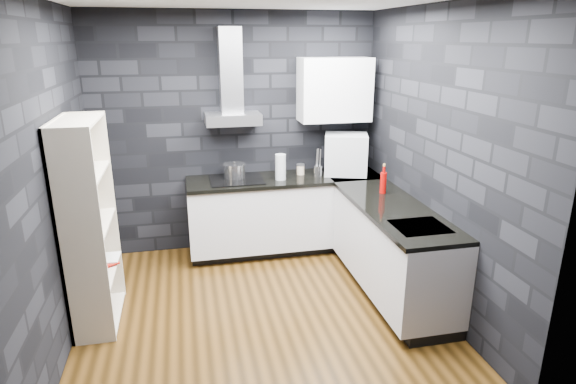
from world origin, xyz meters
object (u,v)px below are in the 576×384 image
object	(u,v)px
pot	(235,171)
storage_jar	(300,170)
glass_vase	(281,167)
utensil_crock	(318,171)
bookshelf	(89,225)
fruit_bowl	(86,227)
red_bottle	(383,183)
appliance_garage	(346,155)

from	to	relation	value
pot	storage_jar	size ratio (longest dim) A/B	2.24
glass_vase	utensil_crock	world-z (taller)	glass_vase
bookshelf	fruit_bowl	distance (m)	0.15
red_bottle	fruit_bowl	bearing A→B (deg)	-171.15
pot	bookshelf	distance (m)	1.78
fruit_bowl	storage_jar	bearing A→B (deg)	31.25
pot	red_bottle	bearing A→B (deg)	-31.31
pot	bookshelf	world-z (taller)	bookshelf
appliance_garage	bookshelf	bearing A→B (deg)	-140.29
storage_jar	red_bottle	size ratio (longest dim) A/B	0.50
storage_jar	bookshelf	distance (m)	2.41
glass_vase	red_bottle	bearing A→B (deg)	-37.25
pot	red_bottle	size ratio (longest dim) A/B	1.12
storage_jar	red_bottle	xyz separation A→B (m)	(0.65, -0.85, 0.05)
pot	appliance_garage	world-z (taller)	appliance_garage
glass_vase	utensil_crock	xyz separation A→B (m)	(0.44, 0.04, -0.08)
pot	appliance_garage	size ratio (longest dim) A/B	0.50
red_bottle	fruit_bowl	world-z (taller)	red_bottle
fruit_bowl	red_bottle	bearing A→B (deg)	8.85
appliance_garage	bookshelf	xyz separation A→B (m)	(-2.63, -1.07, -0.22)
appliance_garage	fruit_bowl	world-z (taller)	appliance_garage
red_bottle	fruit_bowl	size ratio (longest dim) A/B	0.98
appliance_garage	fruit_bowl	size ratio (longest dim) A/B	2.17
storage_jar	utensil_crock	distance (m)	0.21
utensil_crock	red_bottle	world-z (taller)	red_bottle
utensil_crock	glass_vase	bearing A→B (deg)	-174.74
storage_jar	utensil_crock	size ratio (longest dim) A/B	0.89
pot	storage_jar	world-z (taller)	pot
glass_vase	fruit_bowl	distance (m)	2.17
appliance_garage	bookshelf	size ratio (longest dim) A/B	0.26
utensil_crock	red_bottle	bearing A→B (deg)	-57.21
red_bottle	bookshelf	distance (m)	2.79
glass_vase	red_bottle	xyz separation A→B (m)	(0.92, -0.70, -0.04)
pot	appliance_garage	bearing A→B (deg)	-3.76
utensil_crock	appliance_garage	bearing A→B (deg)	6.00
red_bottle	bookshelf	bearing A→B (deg)	-174.02
storage_jar	bookshelf	bearing A→B (deg)	-151.63
bookshelf	fruit_bowl	bearing A→B (deg)	-101.04
storage_jar	appliance_garage	size ratio (longest dim) A/B	0.23
fruit_bowl	glass_vase	bearing A→B (deg)	31.38
bookshelf	fruit_bowl	size ratio (longest dim) A/B	8.21
glass_vase	utensil_crock	bearing A→B (deg)	5.26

